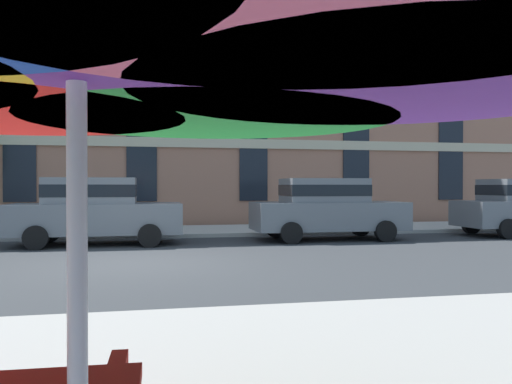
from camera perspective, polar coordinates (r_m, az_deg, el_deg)
name	(u,v)px	position (r m, az deg, el deg)	size (l,w,h in m)	color
ground_plane	(135,264)	(10.72, -13.21, -7.72)	(120.00, 120.00, 0.00)	#2D3033
sidewalk_far	(141,232)	(17.47, -12.57, -4.30)	(56.00, 3.60, 0.12)	#B2ADA3
apartment_building	(143,53)	(26.39, -12.29, 14.74)	(37.93, 12.08, 16.00)	#A87056
sedan_gray	(95,209)	(14.39, -17.29, -1.81)	(4.40, 1.98, 1.78)	slate
sedan_gray_midblock	(327,207)	(15.17, 7.80, -1.66)	(4.40, 1.98, 1.78)	slate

